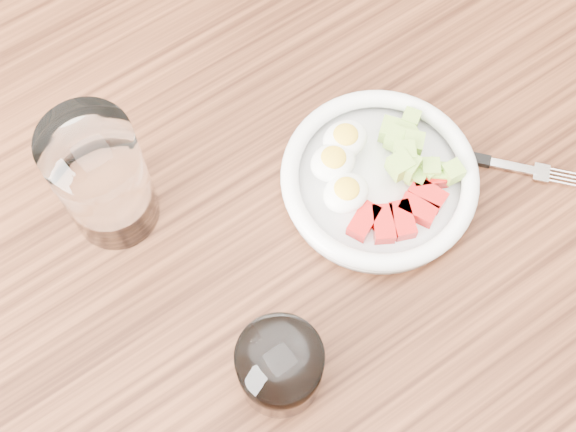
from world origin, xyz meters
name	(u,v)px	position (x,y,z in m)	size (l,w,h in m)	color
ground	(295,382)	(0.00, 0.00, 0.00)	(4.00, 4.00, 0.00)	brown
dining_table	(301,264)	(0.00, 0.00, 0.67)	(1.50, 0.90, 0.77)	brown
bowl	(378,177)	(0.09, 0.00, 0.79)	(0.19, 0.19, 0.05)	white
fork	(472,158)	(0.18, -0.03, 0.77)	(0.12, 0.13, 0.01)	black
water_glass	(102,179)	(-0.14, 0.12, 0.84)	(0.08, 0.08, 0.15)	white
coffee_glass	(280,368)	(-0.10, -0.11, 0.81)	(0.07, 0.07, 0.08)	white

